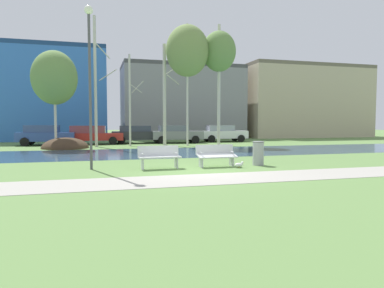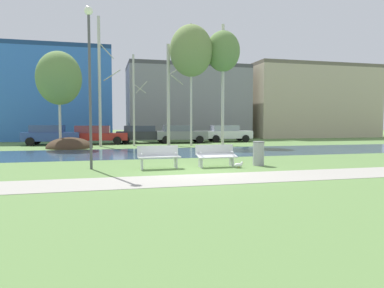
% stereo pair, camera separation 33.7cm
% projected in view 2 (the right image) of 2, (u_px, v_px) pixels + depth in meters
% --- Properties ---
extents(ground_plane, '(120.00, 120.00, 0.00)m').
position_uv_depth(ground_plane, '(156.00, 150.00, 22.13)').
color(ground_plane, '#5B7F42').
extents(paved_path_strip, '(60.00, 2.11, 0.01)m').
position_uv_depth(paved_path_strip, '(209.00, 179.00, 10.84)').
color(paved_path_strip, '#9E998E').
rests_on(paved_path_strip, ground).
extents(river_band, '(80.00, 6.78, 0.01)m').
position_uv_depth(river_band, '(160.00, 153.00, 20.27)').
color(river_band, '#33516B').
rests_on(river_band, ground).
extents(soil_mound, '(3.11, 3.50, 1.47)m').
position_uv_depth(soil_mound, '(70.00, 148.00, 23.97)').
color(soil_mound, '#423021').
rests_on(soil_mound, ground).
extents(bench_left, '(1.62, 0.62, 0.87)m').
position_uv_depth(bench_left, '(159.00, 156.00, 13.28)').
color(bench_left, silver).
rests_on(bench_left, ground).
extents(bench_right, '(1.62, 0.62, 0.87)m').
position_uv_depth(bench_right, '(216.00, 155.00, 13.84)').
color(bench_right, silver).
rests_on(bench_right, ground).
extents(trash_bin, '(0.48, 0.48, 0.99)m').
position_uv_depth(trash_bin, '(259.00, 153.00, 14.26)').
color(trash_bin, '#999B9E').
rests_on(trash_bin, ground).
extents(seagull, '(0.40, 0.15, 0.25)m').
position_uv_depth(seagull, '(239.00, 165.00, 13.45)').
color(seagull, white).
rests_on(seagull, ground).
extents(streetlamp, '(0.32, 0.32, 6.03)m').
position_uv_depth(streetlamp, '(89.00, 63.00, 12.92)').
color(streetlamp, '#4C4C51').
rests_on(streetlamp, ground).
extents(birch_far_left, '(3.02, 3.02, 6.58)m').
position_uv_depth(birch_far_left, '(59.00, 78.00, 23.65)').
color(birch_far_left, beige).
rests_on(birch_far_left, ground).
extents(birch_left, '(1.60, 2.53, 9.34)m').
position_uv_depth(birch_left, '(100.00, 81.00, 25.13)').
color(birch_left, beige).
rests_on(birch_left, ground).
extents(birch_center_left, '(1.10, 1.91, 6.76)m').
position_uv_depth(birch_center_left, '(134.00, 100.00, 25.84)').
color(birch_center_left, beige).
rests_on(birch_center_left, ground).
extents(birch_center, '(1.66, 2.68, 7.71)m').
position_uv_depth(birch_center, '(169.00, 94.00, 26.70)').
color(birch_center, beige).
rests_on(birch_center, ground).
extents(birch_center_right, '(3.18, 3.18, 9.07)m').
position_uv_depth(birch_center_right, '(191.00, 51.00, 25.85)').
color(birch_center_right, beige).
rests_on(birch_center_right, ground).
extents(birch_right, '(2.56, 2.56, 9.18)m').
position_uv_depth(birch_right, '(223.00, 52.00, 26.45)').
color(birch_right, beige).
rests_on(birch_right, ground).
extents(parked_van_nearest_blue, '(4.34, 2.34, 1.54)m').
position_uv_depth(parked_van_nearest_blue, '(51.00, 135.00, 27.09)').
color(parked_van_nearest_blue, '#2D4793').
rests_on(parked_van_nearest_blue, ground).
extents(parked_sedan_second_red, '(4.85, 2.22, 1.49)m').
position_uv_depth(parked_sedan_second_red, '(96.00, 134.00, 28.07)').
color(parked_sedan_second_red, maroon).
rests_on(parked_sedan_second_red, ground).
extents(parked_hatch_third_dark, '(4.70, 2.32, 1.48)m').
position_uv_depth(parked_hatch_third_dark, '(143.00, 134.00, 29.61)').
color(parked_hatch_third_dark, '#282B30').
rests_on(parked_hatch_third_dark, ground).
extents(parked_wagon_fourth_grey, '(4.40, 2.27, 1.50)m').
position_uv_depth(parked_wagon_fourth_grey, '(181.00, 134.00, 29.75)').
color(parked_wagon_fourth_grey, slate).
rests_on(parked_wagon_fourth_grey, ground).
extents(parked_suv_fifth_white, '(4.24, 2.27, 1.49)m').
position_uv_depth(parked_suv_fifth_white, '(227.00, 133.00, 31.54)').
color(parked_suv_fifth_white, silver).
rests_on(parked_suv_fifth_white, ground).
extents(building_blue_store, '(11.94, 8.39, 9.07)m').
position_uv_depth(building_blue_store, '(51.00, 95.00, 35.55)').
color(building_blue_store, '#3870C6').
rests_on(building_blue_store, ground).
extents(building_grey_warehouse, '(12.98, 6.48, 7.93)m').
position_uv_depth(building_grey_warehouse, '(187.00, 102.00, 38.68)').
color(building_grey_warehouse, gray).
rests_on(building_grey_warehouse, ground).
extents(building_beige_block, '(15.21, 7.03, 8.46)m').
position_uv_depth(building_beige_block, '(309.00, 102.00, 41.97)').
color(building_beige_block, '#BCAD8E').
rests_on(building_beige_block, ground).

